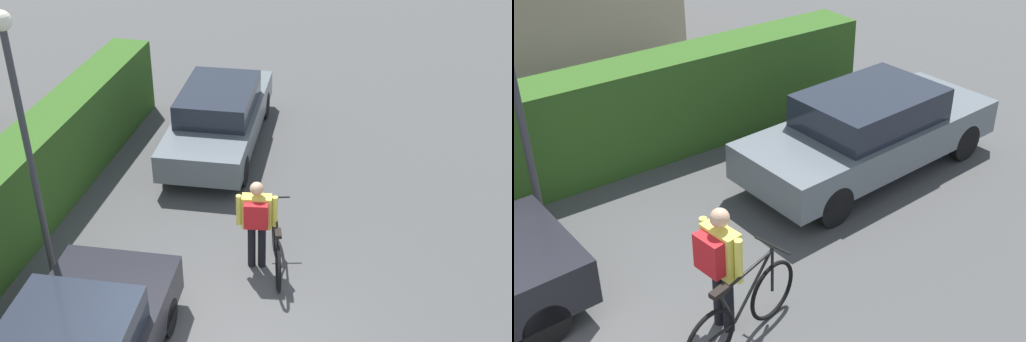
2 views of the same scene
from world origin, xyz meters
TOP-DOWN VIEW (x-y plane):
  - parked_car_far at (6.22, 1.50)m, footprint 4.54×1.95m
  - bicycle at (2.43, -0.48)m, footprint 1.77×0.63m
  - person_rider at (2.35, -0.17)m, footprint 0.40×0.66m

SIDE VIEW (x-z plane):
  - bicycle at x=2.43m, z-range -0.10..0.94m
  - parked_car_far at x=6.22m, z-range 0.03..1.42m
  - person_rider at x=2.35m, z-range 0.17..1.81m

